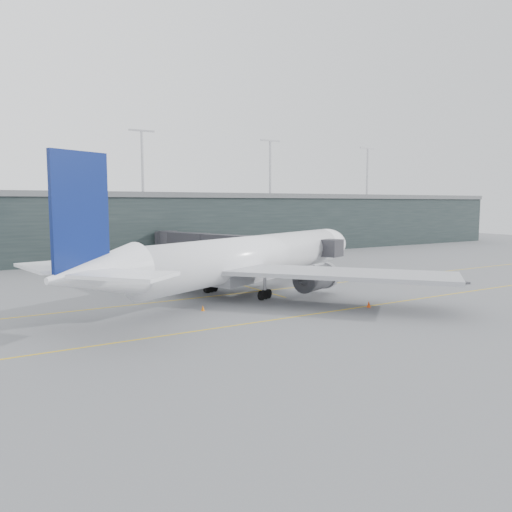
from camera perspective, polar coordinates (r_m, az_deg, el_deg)
ground at (r=73.76m, az=-4.23°, el=-3.89°), size 320.00×320.00×0.00m
taxiline_a at (r=70.27m, az=-2.74°, el=-4.37°), size 160.00×0.25×0.02m
taxiline_b at (r=57.03m, az=5.04°, el=-6.84°), size 160.00×0.25×0.02m
taxiline_lead_main at (r=93.72m, az=-7.09°, el=-1.78°), size 0.25×60.00×0.02m
terminal at (r=127.17m, az=-16.29°, el=3.52°), size 240.00×36.00×29.00m
main_aircraft at (r=71.22m, az=-0.61°, el=-0.22°), size 59.63×54.89×17.59m
jet_bridge at (r=100.59m, az=-2.66°, el=1.67°), size 19.19×44.09×6.72m
gse_cart at (r=85.04m, az=16.98°, el=-2.18°), size 2.81×2.27×1.66m
baggage_dolly at (r=85.56m, az=22.02°, el=-2.81°), size 3.52×3.06×0.30m
uld_a at (r=80.25m, az=-10.56°, el=-2.45°), size 2.34×2.00×1.90m
uld_b at (r=82.27m, az=-9.56°, el=-2.30°), size 2.08×1.78×1.69m
uld_c at (r=82.65m, az=-7.53°, el=-2.22°), size 2.21×1.96×1.69m
cone_nose at (r=88.70m, az=15.79°, el=-2.19°), size 0.43×0.43×0.69m
cone_wing_stbd at (r=62.93m, az=12.76°, el=-5.38°), size 0.51×0.51×0.80m
cone_wing_port at (r=85.83m, az=-3.26°, el=-2.26°), size 0.40×0.40×0.63m
cone_tail at (r=59.77m, az=-6.09°, el=-5.93°), size 0.43×0.43×0.68m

